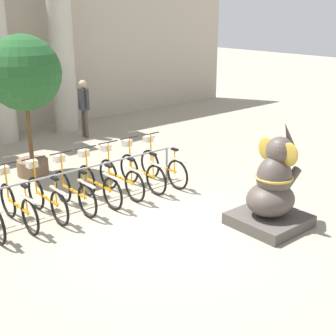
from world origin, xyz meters
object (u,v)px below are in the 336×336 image
(bicycle_2, at_px, (17,204))
(bicycle_5, at_px, (98,183))
(bicycle_3, at_px, (46,196))
(bicycle_6, at_px, (120,176))
(person_pedestrian, at_px, (84,103))
(potted_tree, at_px, (24,77))
(elephant_statue, at_px, (272,192))
(bicycle_8, at_px, (162,166))
(bicycle_4, at_px, (73,190))
(bicycle_7, at_px, (141,171))

(bicycle_2, height_order, bicycle_5, same)
(bicycle_2, xyz_separation_m, bicycle_3, (0.57, 0.00, 0.00))
(bicycle_6, distance_m, person_pedestrian, 5.00)
(bicycle_2, distance_m, bicycle_5, 1.72)
(bicycle_3, distance_m, potted_tree, 3.22)
(bicycle_2, xyz_separation_m, elephant_statue, (3.57, -3.01, 0.24))
(bicycle_5, xyz_separation_m, elephant_statue, (1.86, -2.99, 0.24))
(bicycle_2, relative_size, potted_tree, 0.50)
(bicycle_2, relative_size, bicycle_3, 1.00)
(bicycle_6, height_order, person_pedestrian, person_pedestrian)
(bicycle_8, bearing_deg, bicycle_4, -179.98)
(bicycle_2, xyz_separation_m, bicycle_6, (2.29, 0.01, 0.00))
(elephant_statue, bearing_deg, bicycle_6, 113.02)
(person_pedestrian, height_order, potted_tree, potted_tree)
(bicycle_4, distance_m, bicycle_8, 2.29)
(bicycle_2, relative_size, bicycle_7, 1.00)
(bicycle_4, height_order, person_pedestrian, person_pedestrian)
(potted_tree, bearing_deg, bicycle_2, -120.12)
(elephant_statue, bearing_deg, bicycle_4, 129.11)
(bicycle_4, relative_size, bicycle_5, 1.00)
(bicycle_2, height_order, bicycle_8, same)
(bicycle_2, distance_m, bicycle_4, 1.15)
(bicycle_3, xyz_separation_m, potted_tree, (0.84, 2.43, 1.93))
(bicycle_3, distance_m, elephant_statue, 4.26)
(bicycle_6, distance_m, potted_tree, 3.22)
(bicycle_3, bearing_deg, potted_tree, 70.96)
(bicycle_3, relative_size, bicycle_8, 1.00)
(bicycle_5, relative_size, bicycle_7, 1.00)
(bicycle_8, xyz_separation_m, potted_tree, (-2.02, 2.46, 1.93))
(bicycle_8, bearing_deg, bicycle_2, 179.59)
(bicycle_5, distance_m, bicycle_8, 1.72)
(bicycle_3, bearing_deg, bicycle_7, 0.31)
(bicycle_8, relative_size, potted_tree, 0.50)
(bicycle_3, xyz_separation_m, bicycle_6, (1.72, 0.01, 0.00))
(bicycle_2, relative_size, bicycle_5, 1.00)
(bicycle_2, height_order, elephant_statue, elephant_statue)
(bicycle_5, distance_m, potted_tree, 3.14)
(bicycle_6, distance_m, bicycle_8, 1.15)
(bicycle_5, bearing_deg, bicycle_6, 3.57)
(bicycle_3, xyz_separation_m, bicycle_5, (1.15, -0.03, 0.00))
(bicycle_2, relative_size, bicycle_6, 1.00)
(bicycle_3, bearing_deg, elephant_statue, -45.13)
(bicycle_8, height_order, potted_tree, potted_tree)
(person_pedestrian, bearing_deg, bicycle_2, -132.12)
(bicycle_4, bearing_deg, bicycle_8, 0.02)
(bicycle_3, distance_m, bicycle_5, 1.15)
(bicycle_2, height_order, bicycle_7, same)
(bicycle_5, bearing_deg, bicycle_7, 2.08)
(bicycle_2, height_order, potted_tree, potted_tree)
(bicycle_3, distance_m, bicycle_8, 2.86)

